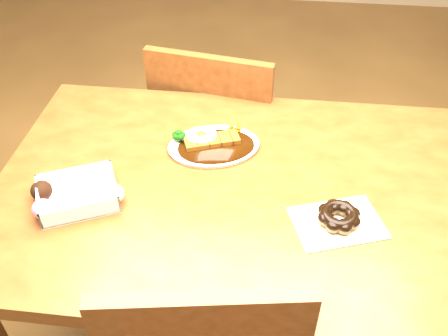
# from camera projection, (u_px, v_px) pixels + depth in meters

# --- Properties ---
(table) EXTENTS (1.20, 0.80, 0.75)m
(table) POSITION_uv_depth(u_px,v_px,m) (239.00, 213.00, 1.28)
(table) COLOR #532C10
(table) RESTS_ON ground
(chair_far) EXTENTS (0.48, 0.48, 0.87)m
(chair_far) POSITION_uv_depth(u_px,v_px,m) (220.00, 138.00, 1.81)
(chair_far) COLOR #532C10
(chair_far) RESTS_ON ground
(katsu_curry_plate) EXTENTS (0.28, 0.23, 0.05)m
(katsu_curry_plate) POSITION_uv_depth(u_px,v_px,m) (212.00, 144.00, 1.32)
(katsu_curry_plate) COLOR white
(katsu_curry_plate) RESTS_ON table
(donut_box) EXTENTS (0.22, 0.20, 0.05)m
(donut_box) POSITION_uv_depth(u_px,v_px,m) (75.00, 194.00, 1.16)
(donut_box) COLOR white
(donut_box) RESTS_ON table
(pon_de_ring) EXTENTS (0.23, 0.20, 0.04)m
(pon_de_ring) POSITION_uv_depth(u_px,v_px,m) (339.00, 217.00, 1.11)
(pon_de_ring) COLOR silver
(pon_de_ring) RESTS_ON table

